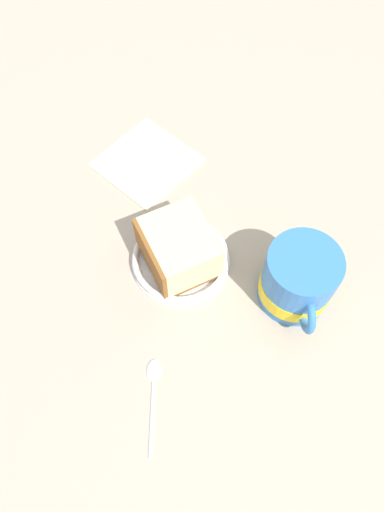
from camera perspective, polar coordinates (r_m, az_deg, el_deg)
ground_plane at (r=69.52cm, az=-3.67°, el=-1.84°), size 143.81×143.81×2.08cm
small_plate at (r=68.21cm, az=-1.37°, el=-0.36°), size 14.28×14.28×1.69cm
cake_slice at (r=65.19cm, az=-1.65°, el=0.95°), size 13.38×13.50×6.74cm
tea_mug at (r=63.91cm, az=12.68°, el=-2.90°), size 9.83×12.16×10.10cm
teaspoon at (r=62.50cm, az=-4.71°, el=-15.24°), size 4.23×12.06×0.80cm
folded_napkin at (r=79.29cm, az=-5.49°, el=11.28°), size 18.40×18.46×0.60cm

